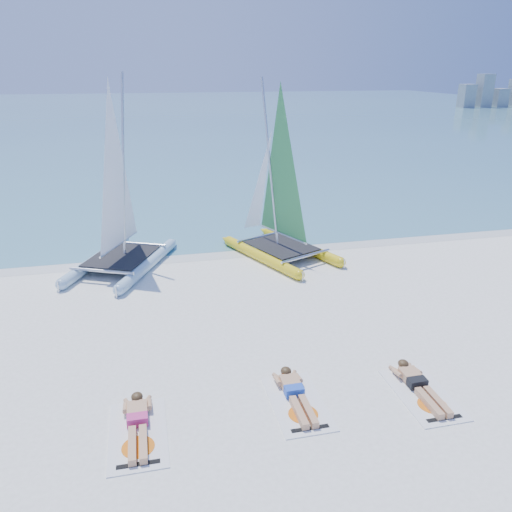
{
  "coord_description": "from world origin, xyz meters",
  "views": [
    {
      "loc": [
        -2.48,
        -10.62,
        6.03
      ],
      "look_at": [
        0.21,
        1.2,
        1.42
      ],
      "focal_mm": 35.0,
      "sensor_mm": 36.0,
      "label": 1
    }
  ],
  "objects_px": {
    "catamaran_yellow": "(274,200)",
    "towel_c": "(423,394)",
    "catamaran_blue": "(118,212)",
    "sunbather_a": "(137,421)",
    "towel_b": "(297,403)",
    "sunbather_b": "(295,392)",
    "towel_a": "(138,434)",
    "sunbather_c": "(418,384)"
  },
  "relations": [
    {
      "from": "sunbather_a",
      "to": "sunbather_b",
      "type": "height_order",
      "value": "same"
    },
    {
      "from": "towel_a",
      "to": "sunbather_a",
      "type": "relative_size",
      "value": 1.07
    },
    {
      "from": "towel_a",
      "to": "sunbather_c",
      "type": "bearing_deg",
      "value": 1.06
    },
    {
      "from": "catamaran_yellow",
      "to": "towel_a",
      "type": "bearing_deg",
      "value": -142.21
    },
    {
      "from": "catamaran_blue",
      "to": "towel_b",
      "type": "bearing_deg",
      "value": -42.06
    },
    {
      "from": "catamaran_blue",
      "to": "sunbather_b",
      "type": "relative_size",
      "value": 3.54
    },
    {
      "from": "towel_b",
      "to": "sunbather_b",
      "type": "xyz_separation_m",
      "value": [
        0.0,
        0.19,
        0.11
      ]
    },
    {
      "from": "towel_a",
      "to": "towel_b",
      "type": "distance_m",
      "value": 2.99
    },
    {
      "from": "towel_c",
      "to": "towel_b",
      "type": "bearing_deg",
      "value": 173.4
    },
    {
      "from": "towel_a",
      "to": "sunbather_a",
      "type": "xyz_separation_m",
      "value": [
        0.0,
        0.19,
        0.11
      ]
    },
    {
      "from": "catamaran_yellow",
      "to": "towel_c",
      "type": "bearing_deg",
      "value": -107.65
    },
    {
      "from": "catamaran_yellow",
      "to": "towel_c",
      "type": "height_order",
      "value": "catamaran_yellow"
    },
    {
      "from": "sunbather_c",
      "to": "towel_b",
      "type": "bearing_deg",
      "value": 177.8
    },
    {
      "from": "sunbather_a",
      "to": "towel_b",
      "type": "relative_size",
      "value": 0.93
    },
    {
      "from": "towel_a",
      "to": "sunbather_b",
      "type": "xyz_separation_m",
      "value": [
        2.98,
        0.39,
        0.11
      ]
    },
    {
      "from": "catamaran_blue",
      "to": "towel_c",
      "type": "height_order",
      "value": "catamaran_blue"
    },
    {
      "from": "catamaran_yellow",
      "to": "sunbather_a",
      "type": "distance_m",
      "value": 9.56
    },
    {
      "from": "sunbather_a",
      "to": "catamaran_blue",
      "type": "bearing_deg",
      "value": 92.91
    },
    {
      "from": "sunbather_a",
      "to": "sunbather_b",
      "type": "distance_m",
      "value": 2.99
    },
    {
      "from": "catamaran_yellow",
      "to": "sunbather_a",
      "type": "relative_size",
      "value": 3.44
    },
    {
      "from": "sunbather_a",
      "to": "sunbather_b",
      "type": "bearing_deg",
      "value": 3.76
    },
    {
      "from": "sunbather_a",
      "to": "sunbather_c",
      "type": "distance_m",
      "value": 5.46
    },
    {
      "from": "towel_b",
      "to": "catamaran_blue",
      "type": "bearing_deg",
      "value": 112.98
    },
    {
      "from": "catamaran_yellow",
      "to": "sunbather_c",
      "type": "relative_size",
      "value": 3.44
    },
    {
      "from": "catamaran_blue",
      "to": "sunbather_c",
      "type": "relative_size",
      "value": 3.54
    },
    {
      "from": "towel_b",
      "to": "towel_c",
      "type": "distance_m",
      "value": 2.5
    },
    {
      "from": "towel_b",
      "to": "sunbather_c",
      "type": "bearing_deg",
      "value": -2.2
    },
    {
      "from": "catamaran_yellow",
      "to": "catamaran_blue",
      "type": "bearing_deg",
      "value": 158.85
    },
    {
      "from": "sunbather_c",
      "to": "sunbather_a",
      "type": "bearing_deg",
      "value": 179.05
    },
    {
      "from": "sunbather_a",
      "to": "towel_c",
      "type": "height_order",
      "value": "sunbather_a"
    },
    {
      "from": "sunbather_b",
      "to": "catamaran_blue",
      "type": "bearing_deg",
      "value": 113.49
    },
    {
      "from": "catamaran_yellow",
      "to": "towel_a",
      "type": "distance_m",
      "value": 9.75
    },
    {
      "from": "catamaran_blue",
      "to": "towel_c",
      "type": "distance_m",
      "value": 10.31
    },
    {
      "from": "towel_b",
      "to": "sunbather_b",
      "type": "height_order",
      "value": "sunbather_b"
    },
    {
      "from": "catamaran_yellow",
      "to": "sunbather_b",
      "type": "height_order",
      "value": "catamaran_yellow"
    },
    {
      "from": "sunbather_b",
      "to": "towel_c",
      "type": "distance_m",
      "value": 2.53
    },
    {
      "from": "sunbather_a",
      "to": "towel_c",
      "type": "relative_size",
      "value": 0.93
    },
    {
      "from": "catamaran_yellow",
      "to": "sunbather_a",
      "type": "xyz_separation_m",
      "value": [
        -4.65,
        -8.17,
        -1.75
      ]
    },
    {
      "from": "towel_a",
      "to": "towel_b",
      "type": "xyz_separation_m",
      "value": [
        2.98,
        0.2,
        0.0
      ]
    },
    {
      "from": "catamaran_blue",
      "to": "catamaran_yellow",
      "type": "bearing_deg",
      "value": 26.94
    },
    {
      "from": "catamaran_blue",
      "to": "sunbather_b",
      "type": "distance_m",
      "value": 8.67
    },
    {
      "from": "catamaran_yellow",
      "to": "sunbather_b",
      "type": "distance_m",
      "value": 8.33
    }
  ]
}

